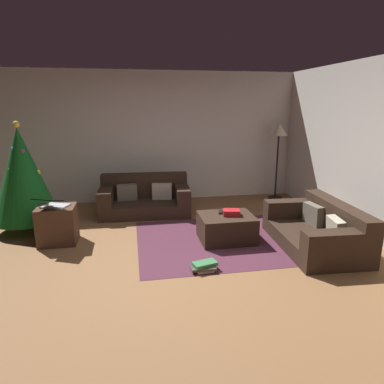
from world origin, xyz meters
TOP-DOWN VIEW (x-y plane):
  - ground_plane at (0.00, 0.00)m, footprint 6.40×6.40m
  - rear_partition at (0.00, 3.14)m, footprint 6.40×0.12m
  - couch_left at (-0.10, 2.24)m, footprint 1.64×0.94m
  - couch_right at (2.24, 0.23)m, footprint 1.01×1.65m
  - ottoman at (1.02, 0.67)m, footprint 0.78×0.63m
  - gift_box at (1.09, 0.67)m, footprint 0.27×0.22m
  - tv_remote at (0.96, 0.81)m, footprint 0.09×0.17m
  - christmas_tree at (-1.97, 1.63)m, footprint 0.99×0.99m
  - side_table at (-1.40, 1.01)m, footprint 0.52×0.44m
  - laptop at (-1.42, 0.95)m, footprint 0.47×0.52m
  - book_stack at (0.49, -0.20)m, footprint 0.33×0.23m
  - corner_lamp at (2.69, 2.73)m, footprint 0.36×0.36m
  - area_rug at (1.02, 0.67)m, footprint 2.60×2.00m

SIDE VIEW (x-z plane):
  - ground_plane at x=0.00m, z-range 0.00..0.00m
  - area_rug at x=1.02m, z-range 0.00..0.01m
  - book_stack at x=0.49m, z-range 0.00..0.11m
  - ottoman at x=1.02m, z-range 0.00..0.38m
  - couch_right at x=2.24m, z-range -0.07..0.55m
  - couch_left at x=-0.10m, z-range -0.08..0.61m
  - side_table at x=-1.40m, z-range 0.00..0.55m
  - tv_remote at x=0.96m, z-range 0.38..0.41m
  - gift_box at x=1.09m, z-range 0.38..0.47m
  - laptop at x=-1.42m, z-range 0.51..0.70m
  - christmas_tree at x=-1.97m, z-range 0.05..1.76m
  - rear_partition at x=0.00m, z-range 0.00..2.60m
  - corner_lamp at x=2.69m, z-range 0.55..2.12m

